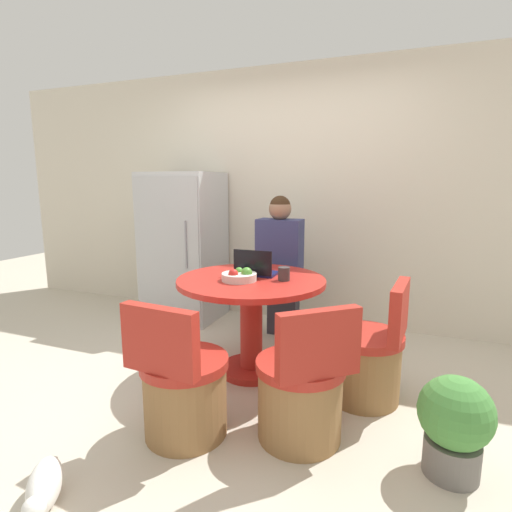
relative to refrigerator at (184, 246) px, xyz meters
name	(u,v)px	position (x,y,z in m)	size (l,w,h in m)	color
ground_plane	(227,387)	(1.08, -1.25, -0.78)	(12.00, 12.00, 0.00)	beige
wall_back	(292,197)	(1.08, 0.38, 0.52)	(7.00, 0.06, 2.60)	beige
refrigerator	(184,246)	(0.00, 0.00, 0.00)	(0.76, 0.67, 1.55)	silver
dining_table	(251,305)	(1.16, -0.97, -0.23)	(1.10, 1.10, 0.75)	#B2261E
chair_right_side	(367,360)	(2.02, -1.05, -0.50)	(0.51, 0.50, 0.82)	olive
chair_near_right_corner	(301,394)	(1.72, -1.63, -0.50)	(0.58, 0.58, 0.82)	olive
chair_near_camera	(183,390)	(1.08, -1.84, -0.50)	(0.50, 0.51, 0.82)	olive
person_seated	(281,262)	(1.15, -0.20, -0.05)	(0.40, 0.37, 1.33)	#2D2D38
laptop	(256,270)	(1.16, -0.87, 0.01)	(0.30, 0.21, 0.20)	#141947
fruit_bowl	(239,276)	(1.11, -1.08, 0.01)	(0.25, 0.25, 0.10)	beige
coffee_cup	(284,274)	(1.41, -0.96, 0.02)	(0.09, 0.09, 0.10)	#383333
cat	(44,486)	(0.76, -2.52, -0.68)	(0.30, 0.37, 0.18)	white
potted_plant	(455,423)	(2.50, -1.64, -0.49)	(0.36, 0.36, 0.52)	slate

